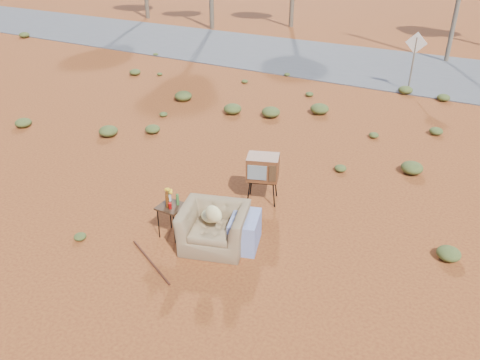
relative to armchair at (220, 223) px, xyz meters
The scene contains 8 objects.
ground 0.79m from the armchair, behind, with size 140.00×140.00×0.00m, color #964F1E.
highway 14.98m from the armchair, 92.29° to the left, with size 140.00×7.00×0.04m, color #565659.
armchair is the anchor object (origin of this frame).
tv_unit 1.94m from the armchair, 92.65° to the left, with size 0.83×0.75×1.10m.
side_table 1.05m from the armchair, behind, with size 0.49×0.49×0.97m.
rusty_bar 1.46m from the armchair, 126.14° to the right, with size 0.04×0.04×1.53m, color #502015.
road_sign 12.03m from the armchair, 85.68° to the left, with size 0.78×0.06×2.19m.
scrub_patch 4.61m from the armchair, 108.03° to the left, with size 17.49×8.07×0.33m.
Camera 1 is at (4.67, -6.19, 5.41)m, focal length 35.00 mm.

